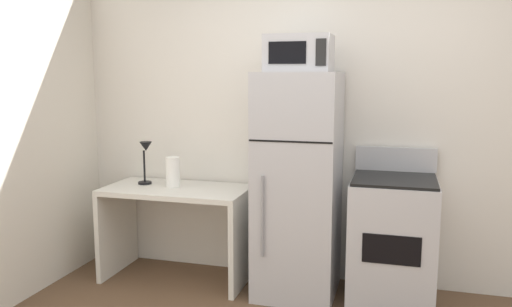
{
  "coord_description": "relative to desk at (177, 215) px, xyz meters",
  "views": [
    {
      "loc": [
        0.45,
        -2.32,
        1.63
      ],
      "look_at": [
        -0.52,
        1.1,
        1.09
      ],
      "focal_mm": 35.88,
      "sensor_mm": 36.0,
      "label": 1
    }
  ],
  "objects": [
    {
      "name": "desk",
      "position": [
        0.0,
        0.0,
        0.0
      ],
      "size": [
        1.14,
        0.6,
        0.75
      ],
      "color": "silver",
      "rests_on": "ground"
    },
    {
      "name": "refrigerator",
      "position": [
        0.98,
        -0.01,
        0.31
      ],
      "size": [
        0.58,
        0.64,
        1.66
      ],
      "color": "#B7B7BC",
      "rests_on": "ground"
    },
    {
      "name": "paper_towel_roll",
      "position": [
        -0.04,
        0.02,
        0.35
      ],
      "size": [
        0.11,
        0.11,
        0.24
      ],
      "primitive_type": "cylinder",
      "color": "white",
      "rests_on": "desk"
    },
    {
      "name": "wall_back_white",
      "position": [
        1.24,
        0.37,
        0.78
      ],
      "size": [
        5.0,
        0.1,
        2.6
      ],
      "primitive_type": "cube",
      "color": "silver",
      "rests_on": "ground"
    },
    {
      "name": "desk_lamp",
      "position": [
        -0.29,
        0.04,
        0.47
      ],
      "size": [
        0.14,
        0.12,
        0.35
      ],
      "color": "black",
      "rests_on": "desk"
    },
    {
      "name": "oven_range",
      "position": [
        1.67,
        0.0,
        -0.06
      ],
      "size": [
        0.59,
        0.61,
        1.1
      ],
      "color": "#B7B7BC",
      "rests_on": "ground"
    },
    {
      "name": "microwave",
      "position": [
        0.98,
        -0.03,
        1.26
      ],
      "size": [
        0.46,
        0.35,
        0.26
      ],
      "color": "#B7B7BC",
      "rests_on": "refrigerator"
    }
  ]
}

